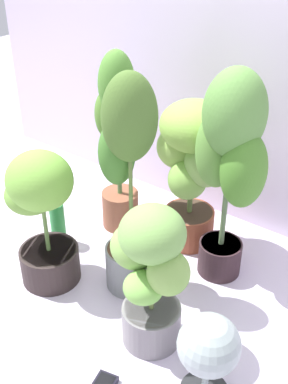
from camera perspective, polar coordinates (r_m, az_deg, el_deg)
The scene contains 11 objects.
ground_plane at distance 2.33m, azimuth -3.24°, elevation -11.17°, with size 8.00×8.00×0.00m, color silver.
mylar_back_wall at distance 2.48m, azimuth 9.34°, elevation 17.85°, with size 3.20×0.01×2.00m, color silver.
potted_plant_center at distance 2.05m, azimuth -1.87°, elevation 1.00°, with size 0.32×0.29×1.03m.
potted_plant_back_left at distance 2.45m, azimuth -3.17°, elevation 6.35°, with size 0.34×0.28×0.97m.
potted_plant_back_center at distance 2.36m, azimuth 5.58°, elevation 3.54°, with size 0.47×0.37×0.78m.
potted_plant_front_right at distance 1.87m, azimuth 0.71°, elevation -9.12°, with size 0.42×0.32×0.65m.
potted_plant_front_left at distance 2.21m, azimuth -11.88°, elevation -2.06°, with size 0.40×0.36×0.67m.
potted_plant_back_right at distance 2.09m, azimuth 10.04°, elevation 4.34°, with size 0.40×0.37×1.01m.
hygrometer_box at distance 1.98m, azimuth -4.56°, elevation -21.28°, with size 0.10×0.10×0.03m.
floor_fan at distance 1.77m, azimuth 7.52°, elevation -17.65°, with size 0.23×0.23×0.38m.
nutrient_bottle at distance 2.56m, azimuth -10.01°, elevation -3.54°, with size 0.08×0.08×0.26m.
Camera 1 is at (1.12, -1.28, 1.60)m, focal length 45.81 mm.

